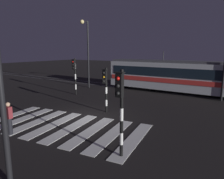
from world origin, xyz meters
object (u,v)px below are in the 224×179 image
pedestrian_waiting_at_kerb (9,118)px  traffic_light_corner_near_right (121,101)px  traffic_light_median_centre (105,83)px  street_lamp_trackside_left (87,46)px  traffic_light_corner_far_left (75,71)px  tram (186,76)px

pedestrian_waiting_at_kerb → traffic_light_corner_near_right: bearing=11.4°
traffic_light_corner_near_right → pedestrian_waiting_at_kerb: traffic_light_corner_near_right is taller
traffic_light_corner_near_right → pedestrian_waiting_at_kerb: size_ratio=2.09×
traffic_light_median_centre → traffic_light_corner_near_right: size_ratio=0.87×
street_lamp_trackside_left → pedestrian_waiting_at_kerb: bearing=-66.5°
traffic_light_corner_far_left → traffic_light_corner_near_right: traffic_light_corner_near_right is taller
traffic_light_corner_near_right → street_lamp_trackside_left: bearing=135.0°
traffic_light_corner_far_left → tram: (8.84, 6.33, -0.57)m
street_lamp_trackside_left → tram: bearing=15.3°
traffic_light_median_centre → pedestrian_waiting_at_kerb: (-1.85, -5.86, -1.17)m
pedestrian_waiting_at_kerb → traffic_light_corner_far_left: bearing=114.0°
street_lamp_trackside_left → pedestrian_waiting_at_kerb: (5.42, -12.49, -3.82)m
traffic_light_corner_far_left → tram: size_ratio=0.22×
traffic_light_median_centre → tram: bearing=72.4°
street_lamp_trackside_left → traffic_light_median_centre: bearing=-42.4°
traffic_light_corner_far_left → tram: bearing=35.6°
street_lamp_trackside_left → traffic_light_corner_far_left: bearing=-67.9°
traffic_light_corner_near_right → tram: bearing=94.2°
street_lamp_trackside_left → tram: street_lamp_trackside_left is taller
tram → traffic_light_median_centre: bearing=-107.6°
traffic_light_corner_far_left → traffic_light_corner_near_right: bearing=-38.2°
traffic_light_median_centre → traffic_light_corner_far_left: (-5.84, 3.11, 0.27)m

